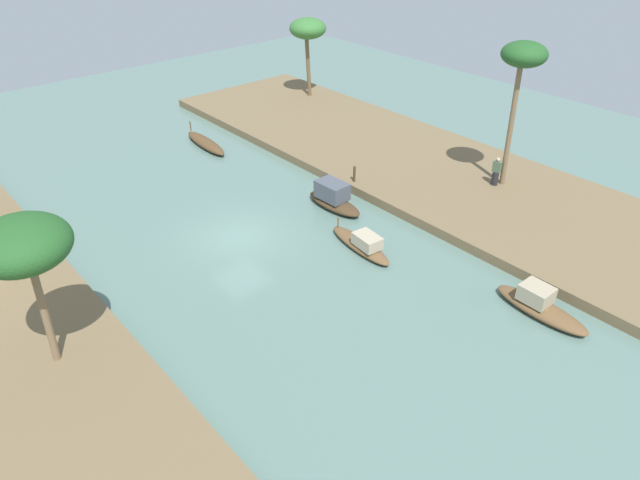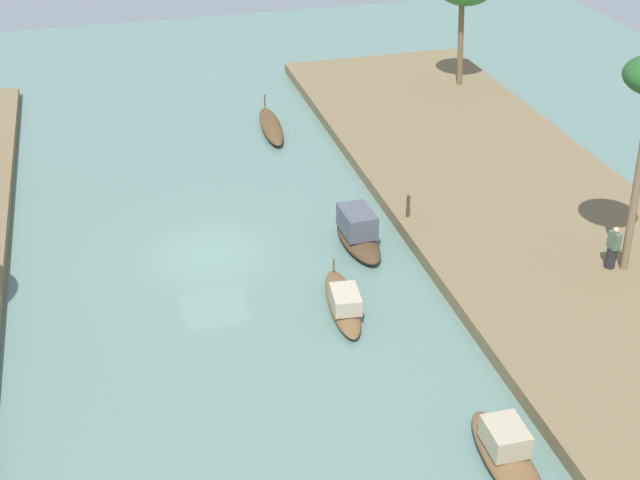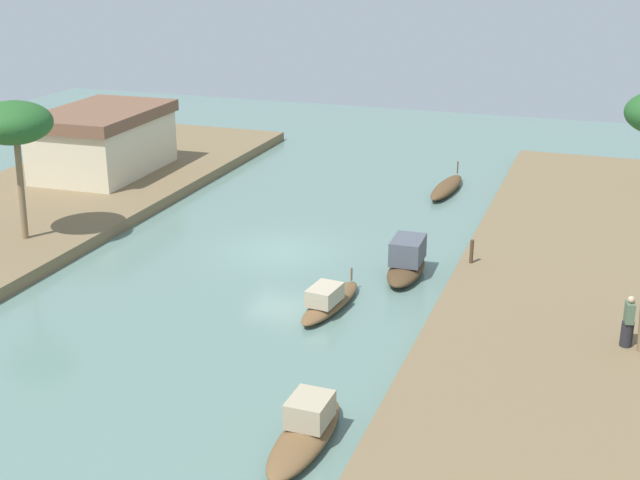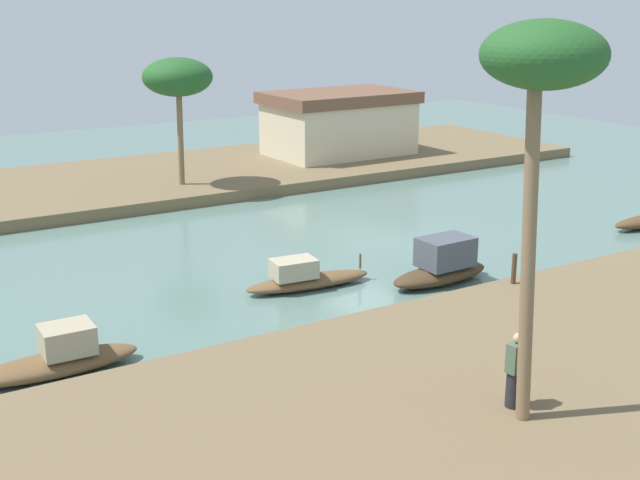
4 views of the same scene
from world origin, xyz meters
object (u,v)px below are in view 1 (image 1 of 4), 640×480
sampan_midstream (540,305)px  person_on_near_bank (496,173)px  mooring_post (354,174)px  sampan_upstream_small (333,198)px  palm_tree_left_near (523,60)px  palm_tree_left_far (308,30)px  sampan_with_tall_canopy (206,143)px  sampan_open_hull (362,244)px  palm_tree_right_tall (22,245)px

sampan_midstream → person_on_near_bank: bearing=-44.3°
sampan_midstream → mooring_post: (12.58, -1.90, 0.57)m
sampan_upstream_small → palm_tree_left_near: (-4.73, -8.05, 6.68)m
person_on_near_bank → sampan_upstream_small: bearing=50.2°
sampan_upstream_small → palm_tree_left_far: (13.81, -9.91, 4.83)m
palm_tree_left_near → palm_tree_left_far: palm_tree_left_near is taller
sampan_with_tall_canopy → sampan_open_hull: size_ratio=1.14×
sampan_midstream → mooring_post: bearing=-7.4°
sampan_upstream_small → sampan_with_tall_canopy: 11.45m
person_on_near_bank → mooring_post: 7.65m
sampan_with_tall_canopy → mooring_post: (-10.64, -3.04, 0.70)m
sampan_upstream_small → palm_tree_left_far: bearing=-37.4°
sampan_upstream_small → mooring_post: 2.42m
palm_tree_right_tall → person_on_near_bank: bearing=-95.4°
sampan_with_tall_canopy → sampan_open_hull: (-15.34, 0.94, 0.09)m
sampan_open_hull → palm_tree_right_tall: palm_tree_right_tall is taller
sampan_with_tall_canopy → palm_tree_left_far: bearing=-73.4°
person_on_near_bank → palm_tree_right_tall: bearing=75.1°
sampan_midstream → person_on_near_bank: 10.41m
sampan_with_tall_canopy → person_on_near_bank: size_ratio=2.94×
mooring_post → palm_tree_right_tall: (-3.16, 17.34, 4.21)m
person_on_near_bank → palm_tree_left_near: 6.04m
person_on_near_bank → mooring_post: person_on_near_bank is taller
sampan_midstream → mooring_post: size_ratio=4.42×
sampan_midstream → sampan_open_hull: 8.15m
sampan_open_hull → palm_tree_right_tall: 14.28m
sampan_upstream_small → mooring_post: bearing=-72.8°
sampan_midstream → palm_tree_left_far: size_ratio=0.70×
sampan_with_tall_canopy → palm_tree_left_near: size_ratio=0.61×
mooring_post → palm_tree_left_far: palm_tree_left_far is taller
sampan_upstream_small → mooring_post: sampan_upstream_small is taller
sampan_midstream → sampan_with_tall_canopy: (23.23, 1.14, -0.13)m
mooring_post → palm_tree_right_tall: bearing=100.3°
palm_tree_left_far → person_on_near_bank: bearing=173.3°
sampan_with_tall_canopy → sampan_open_hull: 15.37m
palm_tree_left_far → sampan_with_tall_canopy: bearing=102.6°
sampan_with_tall_canopy → sampan_open_hull: sampan_with_tall_canopy is taller
palm_tree_left_far → mooring_post: bearing=149.6°
sampan_upstream_small → palm_tree_left_near: palm_tree_left_near is taller
sampan_open_hull → palm_tree_left_far: palm_tree_left_far is taller
palm_tree_left_near → palm_tree_right_tall: 23.35m
palm_tree_left_near → palm_tree_left_far: size_ratio=1.33×
sampan_upstream_small → sampan_midstream: bearing=179.9°
palm_tree_left_far → palm_tree_left_near: bearing=174.3°
person_on_near_bank → palm_tree_right_tall: 23.29m
mooring_post → person_on_near_bank: bearing=-134.0°
mooring_post → sampan_with_tall_canopy: bearing=16.0°
person_on_near_bank → palm_tree_right_tall: (2.15, 22.85, 3.96)m
palm_tree_right_tall → sampan_open_hull: bearing=-96.6°
sampan_midstream → sampan_upstream_small: (11.80, 0.35, 0.17)m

